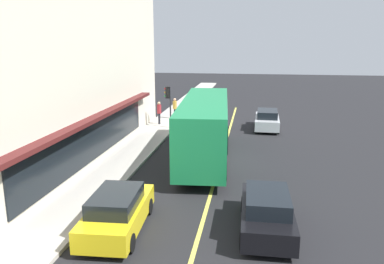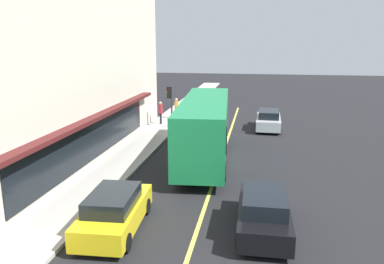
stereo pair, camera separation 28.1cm
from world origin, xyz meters
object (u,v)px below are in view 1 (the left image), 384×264
bus (205,126)px  car_silver (267,120)px  pedestrian_near_storefront (175,106)px  car_yellow (117,212)px  traffic_light (168,97)px  car_black (267,212)px  pedestrian_mid_block (159,111)px

bus → car_silver: 9.36m
pedestrian_near_storefront → car_silver: bearing=-105.5°
car_yellow → car_silver: bearing=-18.3°
bus → traffic_light: bus is taller
bus → car_black: 8.98m
car_black → pedestrian_mid_block: (16.51, 8.09, 0.52)m
traffic_light → car_yellow: bearing=-173.9°
pedestrian_mid_block → bus: bearing=-150.0°
bus → pedestrian_mid_block: 9.57m
car_black → pedestrian_near_storefront: (18.88, 7.30, 0.49)m
car_silver → car_yellow: size_ratio=0.99×
bus → pedestrian_near_storefront: bus is taller
bus → car_yellow: size_ratio=2.57×
car_black → traffic_light: bearing=24.7°
car_silver → car_black: bearing=178.3°
car_silver → traffic_light: bearing=99.9°
car_black → car_silver: bearing=-1.7°
bus → pedestrian_mid_block: size_ratio=6.14×
bus → car_silver: size_ratio=2.60×
car_black → pedestrian_near_storefront: bearing=21.1°
pedestrian_near_storefront → pedestrian_mid_block: 2.50m
traffic_light → car_silver: (1.32, -7.56, -1.79)m
bus → car_yellow: bus is taller
pedestrian_near_storefront → car_black: bearing=-158.9°
bus → pedestrian_mid_block: bearing=30.0°
traffic_light → car_yellow: 16.44m
car_yellow → pedestrian_mid_block: pedestrian_mid_block is taller
pedestrian_mid_block → pedestrian_near_storefront: bearing=-18.6°
bus → traffic_light: (7.15, 3.75, 0.55)m
car_yellow → pedestrian_mid_block: (17.36, 2.77, 0.52)m
bus → pedestrian_near_storefront: bearing=20.5°
bus → car_yellow: bearing=167.6°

